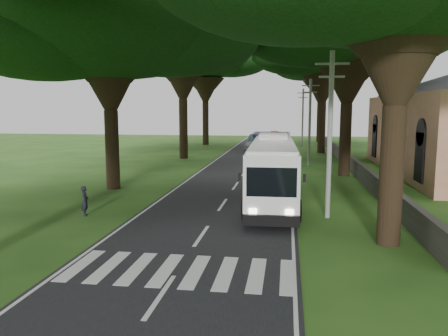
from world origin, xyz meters
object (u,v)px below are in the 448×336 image
(distant_car_a, at_px, (252,146))
(distant_car_c, at_px, (274,135))
(coach_bus, at_px, (273,170))
(pole_near, at_px, (330,132))
(pole_far, at_px, (303,117))
(distant_car_b, at_px, (256,139))
(pole_mid, at_px, (310,121))
(pedestrian, at_px, (85,201))

(distant_car_a, bearing_deg, distant_car_c, -83.72)
(coach_bus, bearing_deg, pole_near, -47.74)
(pole_far, xyz_separation_m, distant_car_a, (-6.30, -7.57, -3.49))
(coach_bus, height_order, distant_car_a, coach_bus)
(coach_bus, relative_size, distant_car_a, 3.08)
(pole_near, height_order, coach_bus, pole_near)
(coach_bus, bearing_deg, distant_car_b, 93.80)
(pole_mid, relative_size, distant_car_a, 2.08)
(distant_car_b, bearing_deg, pole_far, -53.50)
(pole_far, relative_size, distant_car_b, 1.86)
(pole_mid, bearing_deg, pole_near, -90.00)
(pole_near, distance_m, distant_car_c, 54.60)
(coach_bus, distance_m, pedestrian, 10.15)
(distant_car_c, bearing_deg, pole_far, 98.32)
(pole_mid, xyz_separation_m, pedestrian, (-11.93, -21.36, -3.43))
(distant_car_b, relative_size, pedestrian, 2.87)
(pole_far, relative_size, coach_bus, 0.68)
(pole_near, bearing_deg, distant_car_a, 100.99)
(pole_far, distance_m, distant_car_a, 10.45)
(coach_bus, distance_m, distant_car_c, 51.43)
(pole_far, distance_m, distant_car_b, 8.84)
(pole_near, relative_size, pole_mid, 1.00)
(coach_bus, xyz_separation_m, distant_car_c, (-1.51, 51.40, -1.12))
(pole_near, xyz_separation_m, distant_car_a, (-6.30, 32.43, -3.49))
(pole_mid, distance_m, pole_far, 20.00)
(pole_mid, distance_m, coach_bus, 17.46)
(distant_car_c, distance_m, pedestrian, 56.20)
(pole_far, distance_m, pedestrian, 43.18)
(coach_bus, distance_m, distant_car_b, 41.91)
(distant_car_c, bearing_deg, pedestrian, 73.77)
(pole_far, xyz_separation_m, coach_bus, (-2.80, -37.08, -2.31))
(pedestrian, bearing_deg, pole_far, -32.50)
(pole_near, bearing_deg, pedestrian, -173.51)
(coach_bus, relative_size, pedestrian, 7.91)
(coach_bus, bearing_deg, distant_car_a, 95.23)
(pole_mid, bearing_deg, coach_bus, -99.32)
(pole_mid, distance_m, distant_car_c, 34.76)
(pole_near, bearing_deg, pole_far, 90.00)
(distant_car_a, relative_size, distant_car_b, 0.90)
(pole_mid, xyz_separation_m, distant_car_a, (-6.30, 12.43, -3.49))
(pole_far, height_order, distant_car_c, pole_far)
(pole_near, xyz_separation_m, distant_car_b, (-6.69, 44.64, -3.44))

